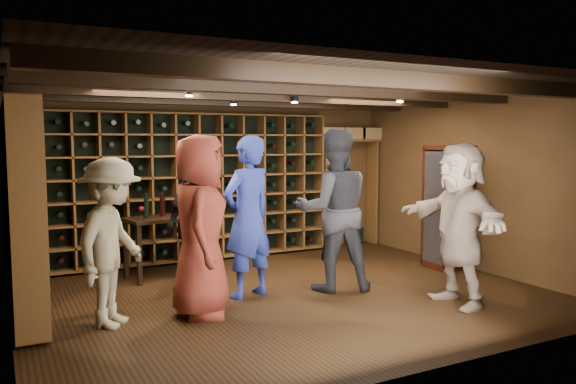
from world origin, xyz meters
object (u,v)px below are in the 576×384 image
guest_woman_black (193,224)px  tasting_table (167,223)px  man_grey_suit (334,210)px  display_cabinet (448,210)px  man_blue_shirt (248,217)px  guest_khaki (112,242)px  guest_beige (459,224)px  guest_red_floral (200,226)px

guest_woman_black → tasting_table: (-0.08, 0.88, -0.10)m
man_grey_suit → display_cabinet: bearing=-155.5°
man_blue_shirt → guest_khaki: size_ratio=1.13×
man_blue_shirt → tasting_table: bearing=-86.5°
man_grey_suit → guest_beige: (0.91, -1.19, -0.08)m
display_cabinet → guest_beige: size_ratio=0.95×
guest_woman_black → guest_beige: size_ratio=0.91×
guest_woman_black → guest_khaki: size_ratio=0.99×
guest_khaki → man_blue_shirt: bearing=-41.5°
guest_red_floral → guest_woman_black: bearing=8.0°
guest_woman_black → guest_khaki: guest_khaki is taller
man_blue_shirt → man_grey_suit: man_grey_suit is taller
guest_red_floral → guest_woman_black: 0.99m
display_cabinet → man_grey_suit: bearing=-173.6°
man_grey_suit → guest_red_floral: (-1.80, -0.23, -0.04)m
guest_red_floral → tasting_table: size_ratio=1.64×
guest_woman_black → tasting_table: guest_woman_black is taller
man_blue_shirt → guest_red_floral: (-0.73, -0.43, 0.00)m
display_cabinet → tasting_table: bearing=159.9°
display_cabinet → guest_woman_black: 3.70m
guest_red_floral → guest_woman_black: guest_red_floral is taller
man_grey_suit → tasting_table: 2.32m
guest_beige → tasting_table: size_ratio=1.57×
man_blue_shirt → guest_woman_black: (-0.50, 0.52, -0.12)m
guest_khaki → display_cabinet: bearing=-48.8°
display_cabinet → man_grey_suit: (-2.10, -0.24, 0.14)m
guest_beige → man_blue_shirt: bearing=-118.6°
man_blue_shirt → guest_beige: bearing=126.0°
display_cabinet → guest_khaki: 4.80m
man_blue_shirt → guest_woman_black: man_blue_shirt is taller
man_blue_shirt → guest_beige: 2.42m
man_grey_suit → tasting_table: man_grey_suit is taller
man_grey_suit → guest_beige: man_grey_suit is taller
guest_khaki → man_grey_suit: bearing=-50.3°
guest_woman_black → guest_beige: 3.14m
man_grey_suit → guest_red_floral: size_ratio=1.04×
guest_red_floral → guest_beige: bearing=-87.9°
man_grey_suit → guest_khaki: bearing=21.0°
display_cabinet → guest_beige: (-1.18, -1.43, 0.07)m
guest_khaki → guest_red_floral: bearing=-59.4°
guest_woman_black → man_blue_shirt: bearing=97.2°
man_blue_shirt → guest_khaki: 1.66m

